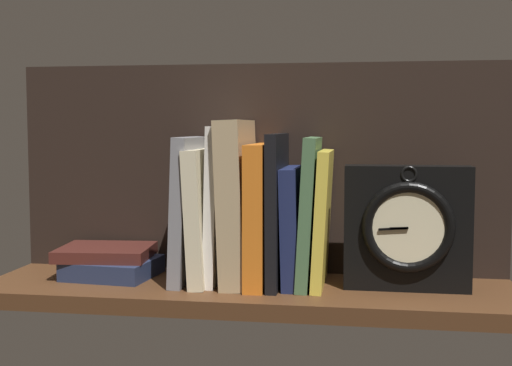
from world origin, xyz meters
TOP-DOWN VIEW (x-y plane):
  - ground_plane at (0.00, 0.00)cm, footprint 80.98×22.43cm
  - back_panel at (0.00, 10.61)cm, footprint 80.98×1.20cm
  - book_gray_chess at (-9.58, 1.73)cm, footprint 2.95×15.07cm
  - book_cream_twain at (-7.09, 1.73)cm, footprint 3.34×15.98cm
  - book_white_catcher at (-4.77, 1.73)cm, footprint 2.34×13.25cm
  - book_tan_shortstories at (-1.74, 1.73)cm, footprint 4.71×15.53cm
  - book_orange_pandolfini at (1.90, 1.73)cm, footprint 2.93×16.58cm
  - book_black_skeptic at (4.49, 1.73)cm, footprint 1.80×16.18cm
  - book_navy_bierce at (6.86, 1.73)cm, footprint 2.98×13.65cm
  - book_green_romantic at (9.31, 1.73)cm, footprint 2.98×14.41cm
  - book_yellow_seinlanguage at (11.37, 1.73)cm, footprint 2.67×14.63cm
  - framed_clock at (23.90, 0.63)cm, footprint 18.40×6.04cm
  - book_stack_side at (-22.90, 2.48)cm, footprint 16.27×13.89cm

SIDE VIEW (x-z plane):
  - ground_plane at x=0.00cm, z-range -2.50..0.00cm
  - book_stack_side at x=-22.90cm, z-range 0.05..4.78cm
  - book_navy_bierce at x=6.86cm, z-range -0.03..17.96cm
  - framed_clock at x=23.90cm, z-range 0.03..18.54cm
  - book_yellow_seinlanguage at x=11.37cm, z-range -0.03..20.55cm
  - book_cream_twain at x=-7.09cm, z-range -0.04..20.70cm
  - book_orange_pandolfini at x=1.90cm, z-range 0.00..21.48cm
  - book_green_romantic at x=9.31cm, z-range -0.03..22.53cm
  - book_gray_chess at x=-9.58cm, z-range -0.03..22.53cm
  - book_black_skeptic at x=4.49cm, z-range 0.00..23.05cm
  - book_white_catcher at x=-4.77cm, z-range -0.02..24.15cm
  - book_tan_shortstories at x=-1.74cm, z-range -0.06..25.12cm
  - back_panel at x=0.00cm, z-range 0.00..34.39cm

